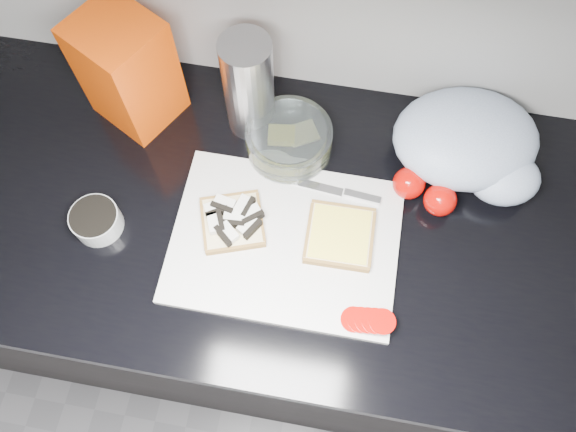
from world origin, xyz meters
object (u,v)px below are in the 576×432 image
Objects in this scene: glass_bowl at (289,141)px; steel_canister at (249,87)px; cutting_board at (285,241)px; bread_bag at (128,71)px.

glass_bowl is 0.12m from steel_canister.
glass_bowl is 0.74× the size of steel_canister.
cutting_board is at bearing -81.91° from glass_bowl.
steel_canister is at bearing 147.29° from glass_bowl.
steel_canister reaches higher than glass_bowl.
steel_canister reaches higher than cutting_board.
glass_bowl is 0.72× the size of bread_bag.
bread_bag is at bearing 144.61° from cutting_board.
glass_bowl reaches higher than cutting_board.
bread_bag reaches higher than steel_canister.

